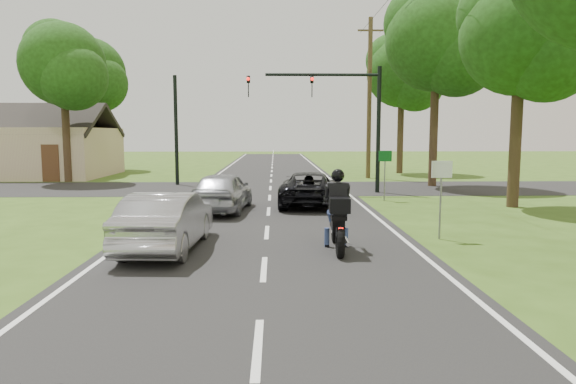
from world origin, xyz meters
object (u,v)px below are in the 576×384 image
object	(u,v)px
dark_suv	(309,188)
traffic_signal	(340,106)
sign_white	(441,181)
silver_suv	(223,191)
motorcycle_rider	(338,218)
sign_green	(385,163)
utility_pole_far	(369,98)
silver_sedan	(167,221)

from	to	relation	value
dark_suv	traffic_signal	size ratio (longest dim) A/B	0.75
dark_suv	sign_white	xyz separation A→B (m)	(3.11, -6.65, 0.92)
silver_suv	sign_white	xyz separation A→B (m)	(6.38, -5.12, 0.85)
motorcycle_rider	silver_suv	bearing A→B (deg)	120.52
traffic_signal	sign_green	xyz separation A→B (m)	(1.56, -3.02, -2.54)
motorcycle_rider	dark_suv	bearing A→B (deg)	93.52
sign_white	motorcycle_rider	bearing A→B (deg)	-156.41
traffic_signal	utility_pole_far	world-z (taller)	utility_pole_far
dark_suv	sign_white	distance (m)	7.40
silver_suv	silver_sedan	bearing A→B (deg)	88.69
motorcycle_rider	sign_white	distance (m)	3.30
motorcycle_rider	silver_sedan	bearing A→B (deg)	179.45
silver_suv	utility_pole_far	distance (m)	16.56
dark_suv	sign_green	size ratio (longest dim) A/B	2.26
motorcycle_rider	silver_suv	world-z (taller)	motorcycle_rider
sign_green	motorcycle_rider	bearing A→B (deg)	-108.66
silver_sedan	sign_green	size ratio (longest dim) A/B	2.04
traffic_signal	utility_pole_far	size ratio (longest dim) A/B	0.64
silver_suv	traffic_signal	distance (m)	8.45
sign_green	dark_suv	bearing A→B (deg)	-157.84
silver_sedan	sign_green	xyz separation A→B (m)	(7.32, 9.08, 0.87)
dark_suv	silver_suv	size ratio (longest dim) A/B	1.12
motorcycle_rider	silver_sedan	xyz separation A→B (m)	(-4.19, 0.20, -0.07)
dark_suv	sign_white	size ratio (longest dim) A/B	2.26
dark_suv	sign_green	distance (m)	3.69
silver_suv	dark_suv	bearing A→B (deg)	-149.31
utility_pole_far	sign_white	xyz separation A→B (m)	(-1.50, -19.02, -3.49)
sign_green	silver_suv	bearing A→B (deg)	-156.34
utility_pole_far	sign_white	size ratio (longest dim) A/B	4.71
silver_sedan	traffic_signal	distance (m)	13.82
dark_suv	traffic_signal	world-z (taller)	traffic_signal
silver_suv	sign_white	size ratio (longest dim) A/B	2.03
motorcycle_rider	dark_suv	distance (m)	7.94
motorcycle_rider	traffic_signal	size ratio (longest dim) A/B	0.37
silver_suv	utility_pole_far	size ratio (longest dim) A/B	0.43
motorcycle_rider	sign_white	world-z (taller)	sign_white
silver_sedan	dark_suv	bearing A→B (deg)	-114.48
silver_suv	utility_pole_far	xyz separation A→B (m)	(7.88, 13.90, 4.34)
sign_white	sign_green	bearing A→B (deg)	88.57
utility_pole_far	sign_white	bearing A→B (deg)	-94.51
sign_white	dark_suv	bearing A→B (deg)	115.06
silver_sedan	utility_pole_far	distance (m)	22.30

